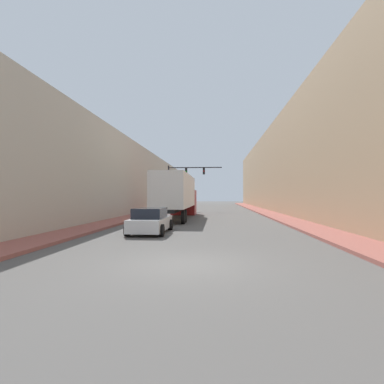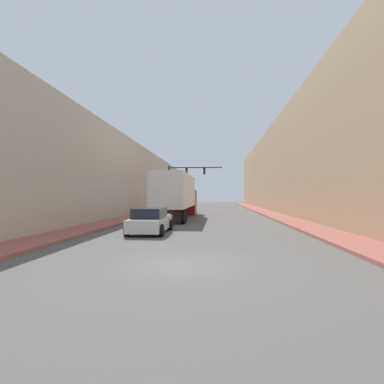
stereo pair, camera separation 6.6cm
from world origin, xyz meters
TOP-DOWN VIEW (x-y plane):
  - ground_plane at (0.00, 0.00)m, footprint 200.00×200.00m
  - sidewalk_right at (6.89, 30.00)m, footprint 2.17×80.00m
  - sidewalk_left at (-6.89, 30.00)m, footprint 2.17×80.00m
  - building_right at (10.97, 30.00)m, footprint 6.00×80.00m
  - building_left at (-10.97, 30.00)m, footprint 6.00×80.00m
  - semi_truck at (-2.59, 18.41)m, footprint 2.58×13.68m
  - sedan_car at (-2.68, 7.51)m, footprint 2.01×4.30m
  - traffic_signal_gantry at (-3.81, 32.18)m, footprint 7.49×0.35m

SIDE VIEW (x-z plane):
  - ground_plane at x=0.00m, z-range 0.00..0.00m
  - sidewalk_right at x=6.89m, z-range 0.00..0.15m
  - sidewalk_left at x=-6.89m, z-range 0.00..0.15m
  - sedan_car at x=-2.68m, z-range -0.03..1.37m
  - semi_truck at x=-2.59m, z-range 0.24..4.13m
  - building_left at x=-10.97m, z-range 0.00..8.10m
  - traffic_signal_gantry at x=-3.81m, z-range 1.26..7.54m
  - building_right at x=10.97m, z-range 0.00..11.24m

